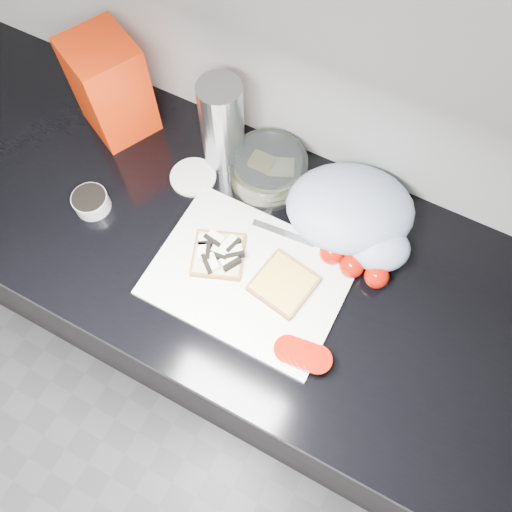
{
  "coord_description": "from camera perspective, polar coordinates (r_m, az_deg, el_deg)",
  "views": [
    {
      "loc": [
        0.27,
        0.78,
        1.88
      ],
      "look_at": [
        0.06,
        1.17,
        0.95
      ],
      "focal_mm": 35.0,
      "sensor_mm": 36.0,
      "label": 1
    }
  ],
  "objects": [
    {
      "name": "steel_canister",
      "position": [
        1.14,
        -3.88,
        14.67
      ],
      "size": [
        0.1,
        0.1,
        0.23
      ],
      "primitive_type": "cylinder",
      "color": "#A8A8AD",
      "rests_on": "countertop"
    },
    {
      "name": "seed_tub",
      "position": [
        1.19,
        -18.35,
        5.95
      ],
      "size": [
        0.08,
        0.08,
        0.04
      ],
      "color": "#ABB1B1",
      "rests_on": "countertop"
    },
    {
      "name": "tomato_slices",
      "position": [
        0.99,
        5.33,
        -11.11
      ],
      "size": [
        0.13,
        0.08,
        0.02
      ],
      "rotation": [
        0.0,
        0.0,
        -0.41
      ],
      "color": "#A90F03",
      "rests_on": "cutting_board"
    },
    {
      "name": "glass_bowl",
      "position": [
        1.16,
        1.35,
        9.79
      ],
      "size": [
        0.18,
        0.18,
        0.07
      ],
      "rotation": [
        0.0,
        0.0,
        0.03
      ],
      "color": "silver",
      "rests_on": "countertop"
    },
    {
      "name": "bread_right",
      "position": [
        1.04,
        3.17,
        -3.19
      ],
      "size": [
        0.14,
        0.14,
        0.02
      ],
      "rotation": [
        0.0,
        0.0,
        -0.18
      ],
      "color": "beige",
      "rests_on": "cutting_board"
    },
    {
      "name": "bread_left",
      "position": [
        1.07,
        -4.32,
        0.28
      ],
      "size": [
        0.15,
        0.15,
        0.04
      ],
      "rotation": [
        0.0,
        0.0,
        0.37
      ],
      "color": "beige",
      "rests_on": "cutting_board"
    },
    {
      "name": "whole_tomatoes",
      "position": [
        1.07,
        11.04,
        -1.01
      ],
      "size": [
        0.16,
        0.06,
        0.05
      ],
      "rotation": [
        0.0,
        0.0,
        0.37
      ],
      "color": "#A90F03",
      "rests_on": "countertop"
    },
    {
      "name": "knife",
      "position": [
        1.09,
        6.25,
        1.53
      ],
      "size": [
        0.22,
        0.03,
        0.01
      ],
      "rotation": [
        0.0,
        0.0,
        0.09
      ],
      "color": "silver",
      "rests_on": "cutting_board"
    },
    {
      "name": "bread_bag",
      "position": [
        1.25,
        -16.27,
        18.04
      ],
      "size": [
        0.2,
        0.19,
        0.24
      ],
      "primitive_type": "cube",
      "rotation": [
        0.0,
        0.0,
        -0.46
      ],
      "color": "red",
      "rests_on": "countertop"
    },
    {
      "name": "grocery_bag",
      "position": [
        1.09,
        11.13,
        4.77
      ],
      "size": [
        0.34,
        0.3,
        0.12
      ],
      "rotation": [
        0.0,
        0.0,
        0.36
      ],
      "color": "#99A5BD",
      "rests_on": "countertop"
    },
    {
      "name": "tub_lid",
      "position": [
        1.2,
        -7.2,
        8.95
      ],
      "size": [
        0.11,
        0.11,
        0.01
      ],
      "primitive_type": "cylinder",
      "rotation": [
        0.0,
        0.0,
        0.02
      ],
      "color": "silver",
      "rests_on": "countertop"
    },
    {
      "name": "base_cabinet",
      "position": [
        1.54,
        -1.58,
        -6.39
      ],
      "size": [
        3.5,
        0.6,
        0.86
      ],
      "primitive_type": "cube",
      "color": "black",
      "rests_on": "ground"
    },
    {
      "name": "countertop",
      "position": [
        1.12,
        -2.16,
        1.05
      ],
      "size": [
        3.5,
        0.64,
        0.04
      ],
      "primitive_type": "cube",
      "color": "black",
      "rests_on": "base_cabinet"
    },
    {
      "name": "cutting_board",
      "position": [
        1.06,
        -0.75,
        -2.31
      ],
      "size": [
        0.4,
        0.3,
        0.01
      ],
      "primitive_type": "cube",
      "color": "white",
      "rests_on": "countertop"
    }
  ]
}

